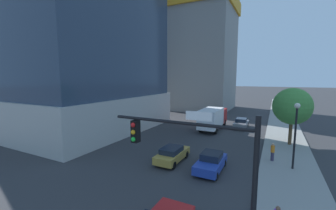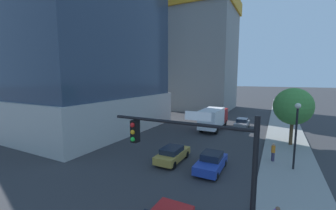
# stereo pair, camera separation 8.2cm
# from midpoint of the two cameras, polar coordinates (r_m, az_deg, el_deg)

# --- Properties ---
(sidewalk) EXTENTS (4.49, 120.00, 0.15)m
(sidewalk) POSITION_cam_midpoint_polar(r_m,az_deg,el_deg) (25.71, 29.41, -10.74)
(sidewalk) COLOR gray
(sidewalk) RESTS_ON ground
(construction_building) EXTENTS (22.71, 15.98, 33.61)m
(construction_building) POSITION_cam_midpoint_polar(r_m,az_deg,el_deg) (54.06, 9.34, 14.43)
(construction_building) COLOR gray
(construction_building) RESTS_ON ground
(traffic_light_pole) EXTENTS (6.40, 0.48, 6.15)m
(traffic_light_pole) POSITION_cam_midpoint_polar(r_m,az_deg,el_deg) (9.05, 7.52, -13.41)
(traffic_light_pole) COLOR black
(traffic_light_pole) RESTS_ON sidewalk
(street_lamp) EXTENTS (0.44, 0.44, 5.48)m
(street_lamp) POSITION_cam_midpoint_polar(r_m,az_deg,el_deg) (20.08, 31.26, -4.84)
(street_lamp) COLOR black
(street_lamp) RESTS_ON sidewalk
(street_tree) EXTENTS (4.07, 4.07, 6.39)m
(street_tree) POSITION_cam_midpoint_polar(r_m,az_deg,el_deg) (27.26, 30.58, -0.33)
(street_tree) COLOR brown
(street_tree) RESTS_ON sidewalk
(car_gold) EXTENTS (1.80, 4.19, 1.41)m
(car_gold) POSITION_cam_midpoint_polar(r_m,az_deg,el_deg) (19.89, 1.33, -13.00)
(car_gold) COLOR #AD8938
(car_gold) RESTS_ON ground
(car_gray) EXTENTS (1.79, 4.33, 1.47)m
(car_gray) POSITION_cam_midpoint_polar(r_m,az_deg,el_deg) (34.49, 19.27, -4.64)
(car_gray) COLOR slate
(car_gray) RESTS_ON ground
(car_blue) EXTENTS (1.83, 4.12, 1.49)m
(car_blue) POSITION_cam_midpoint_polar(r_m,az_deg,el_deg) (18.50, 11.62, -14.78)
(car_blue) COLOR #233D9E
(car_blue) RESTS_ON ground
(box_truck) EXTENTS (2.45, 7.99, 3.17)m
(box_truck) POSITION_cam_midpoint_polar(r_m,az_deg,el_deg) (32.22, 12.17, -3.28)
(box_truck) COLOR #B21E1E
(box_truck) RESTS_ON ground
(pedestrian_orange_shirt) EXTENTS (0.34, 0.34, 1.64)m
(pedestrian_orange_shirt) POSITION_cam_midpoint_polar(r_m,az_deg,el_deg) (21.80, 26.42, -11.22)
(pedestrian_orange_shirt) COLOR #38334C
(pedestrian_orange_shirt) RESTS_ON sidewalk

